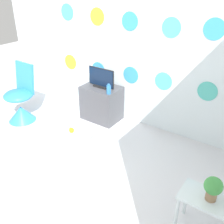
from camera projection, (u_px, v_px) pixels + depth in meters
name	position (u px, v px, depth m)	size (l,w,h in m)	color
ground_plane	(18.00, 202.00, 2.71)	(12.00, 12.00, 0.00)	silver
wall_back_dotted	(131.00, 37.00, 3.67)	(5.11, 0.05, 2.60)	white
rug	(61.00, 173.00, 3.10)	(1.35, 0.77, 0.01)	silver
bathtub	(72.00, 149.00, 3.11)	(0.86, 0.65, 0.50)	white
rubber_duck	(71.00, 130.00, 2.95)	(0.06, 0.06, 0.07)	yellow
chair	(21.00, 104.00, 4.09)	(0.45, 0.45, 0.91)	#338CE0
tv_cabinet	(102.00, 103.00, 4.14)	(0.58, 0.42, 0.55)	#4C4C51
tv	(101.00, 79.00, 3.95)	(0.45, 0.12, 0.30)	black
vase	(109.00, 89.00, 3.75)	(0.06, 0.06, 0.15)	#2D72B7
side_table	(209.00, 206.00, 2.23)	(0.50, 0.29, 0.42)	silver
potted_plant_left	(213.00, 187.00, 2.13)	(0.15, 0.15, 0.22)	#8C6B4C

